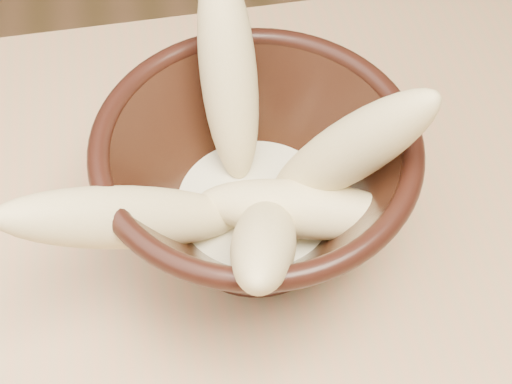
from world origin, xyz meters
TOP-DOWN VIEW (x-y plane):
  - bowl at (-0.03, 0.15)m, footprint 0.20×0.20m
  - milk_puddle at (-0.03, 0.15)m, footprint 0.11×0.11m
  - banana_upright at (-0.03, 0.21)m, footprint 0.04×0.10m
  - banana_left at (-0.10, 0.13)m, footprint 0.16×0.08m
  - banana_right at (0.02, 0.14)m, footprint 0.12×0.09m
  - banana_across at (-0.00, 0.13)m, footprint 0.13×0.08m
  - banana_front at (-0.03, 0.10)m, footprint 0.07×0.13m

SIDE VIEW (x-z plane):
  - milk_puddle at x=-0.03m, z-range 0.78..0.79m
  - bowl at x=-0.03m, z-range 0.76..0.87m
  - banana_across at x=0.00m, z-range 0.79..0.84m
  - banana_front at x=-0.03m, z-range 0.78..0.89m
  - banana_left at x=-0.10m, z-range 0.77..0.89m
  - banana_right at x=0.02m, z-range 0.78..0.92m
  - banana_upright at x=-0.03m, z-range 0.78..0.92m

